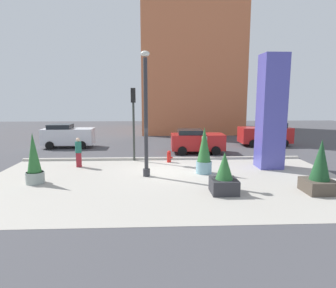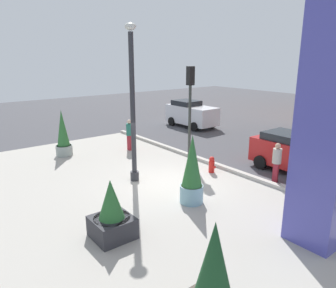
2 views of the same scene
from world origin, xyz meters
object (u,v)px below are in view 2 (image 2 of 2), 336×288
object	(u,v)px
potted_plant_mid_plaza	(112,215)
potted_plant_by_pillar	(63,136)
lamp_post	(133,108)
pedestrian_by_curb	(130,133)
fire_hydrant	(212,165)
art_pillar_blue	(329,130)
traffic_light_far_side	(190,98)
potted_plant_curbside	(192,172)
pedestrian_crossing	(277,161)
car_far_lane	(295,153)
car_passing_lane	(191,114)

from	to	relation	value
potted_plant_mid_plaza	potted_plant_by_pillar	xyz separation A→B (m)	(-8.62, 1.83, 0.35)
lamp_post	potted_plant_mid_plaza	size ratio (longest dim) A/B	3.53
potted_plant_mid_plaza	pedestrian_by_curb	world-z (taller)	potted_plant_mid_plaza
fire_hydrant	art_pillar_blue	bearing A→B (deg)	-15.71
art_pillar_blue	potted_plant_by_pillar	distance (m)	12.77
traffic_light_far_side	lamp_post	bearing A→B (deg)	-77.03
potted_plant_curbside	lamp_post	bearing A→B (deg)	-171.42
lamp_post	potted_plant_mid_plaza	world-z (taller)	lamp_post
potted_plant_mid_plaza	lamp_post	bearing A→B (deg)	139.49
potted_plant_curbside	pedestrian_crossing	distance (m)	4.12
car_far_lane	car_passing_lane	xyz separation A→B (m)	(-10.08, 2.79, 0.08)
potted_plant_mid_plaza	traffic_light_far_side	size ratio (longest dim) A/B	0.39
lamp_post	fire_hydrant	distance (m)	4.42
potted_plant_curbside	pedestrian_by_curb	bearing A→B (deg)	166.04
car_far_lane	pedestrian_by_curb	xyz separation A→B (m)	(-7.51, -4.08, 0.08)
fire_hydrant	pedestrian_by_curb	size ratio (longest dim) A/B	0.43
lamp_post	potted_plant_by_pillar	bearing A→B (deg)	-168.71
lamp_post	pedestrian_crossing	size ratio (longest dim) A/B	3.75
potted_plant_by_pillar	car_passing_lane	xyz separation A→B (m)	(-1.32, 10.14, -0.10)
potted_plant_mid_plaza	fire_hydrant	xyz separation A→B (m)	(-2.04, 6.12, -0.34)
potted_plant_curbside	fire_hydrant	size ratio (longest dim) A/B	3.34
pedestrian_crossing	lamp_post	bearing A→B (deg)	-129.84
car_far_lane	pedestrian_crossing	xyz separation A→B (m)	(0.26, -1.79, 0.05)
art_pillar_blue	potted_plant_mid_plaza	distance (m)	6.34
fire_hydrant	pedestrian_crossing	xyz separation A→B (m)	(2.44, 1.27, 0.56)
fire_hydrant	car_far_lane	xyz separation A→B (m)	(2.17, 3.06, 0.51)
art_pillar_blue	fire_hydrant	distance (m)	6.59
potted_plant_by_pillar	potted_plant_curbside	bearing A→B (deg)	10.30
fire_hydrant	car_far_lane	bearing A→B (deg)	54.61
potted_plant_curbside	car_passing_lane	bearing A→B (deg)	138.15
lamp_post	car_passing_lane	xyz separation A→B (m)	(-6.57, 9.10, -2.10)
potted_plant_mid_plaza	potted_plant_by_pillar	size ratio (longest dim) A/B	0.73
traffic_light_far_side	pedestrian_by_curb	size ratio (longest dim) A/B	2.66
car_far_lane	pedestrian_crossing	size ratio (longest dim) A/B	2.28
potted_plant_curbside	pedestrian_crossing	bearing A→B (deg)	80.20
potted_plant_curbside	traffic_light_far_side	xyz separation A→B (m)	(-3.95, 3.40, 1.93)
potted_plant_mid_plaza	pedestrian_by_curb	bearing A→B (deg)	145.34
potted_plant_curbside	fire_hydrant	xyz separation A→B (m)	(-1.74, 2.78, -0.80)
lamp_post	pedestrian_by_curb	size ratio (longest dim) A/B	3.62
potted_plant_by_pillar	fire_hydrant	size ratio (longest dim) A/B	3.25
art_pillar_blue	fire_hydrant	world-z (taller)	art_pillar_blue
car_passing_lane	art_pillar_blue	bearing A→B (deg)	-28.72
pedestrian_crossing	pedestrian_by_curb	distance (m)	8.10
car_far_lane	pedestrian_by_curb	distance (m)	8.55
lamp_post	pedestrian_crossing	world-z (taller)	lamp_post
art_pillar_blue	pedestrian_by_curb	xyz separation A→B (m)	(-11.06, 0.59, -2.25)
fire_hydrant	pedestrian_by_curb	bearing A→B (deg)	-169.17
art_pillar_blue	traffic_light_far_side	bearing A→B (deg)	164.31
potted_plant_curbside	pedestrian_crossing	size ratio (longest dim) A/B	1.49
fire_hydrant	car_passing_lane	xyz separation A→B (m)	(-7.90, 5.85, 0.60)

